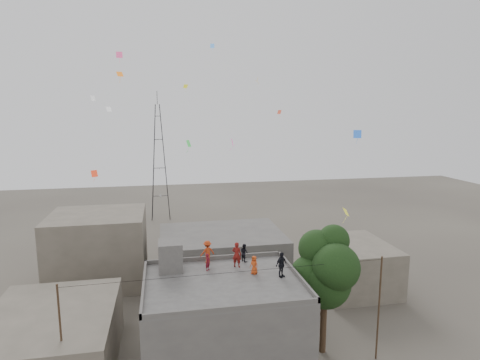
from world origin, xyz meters
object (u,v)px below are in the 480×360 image
(transmission_tower, at_px, (159,162))
(stair_head_box, at_px, (171,256))
(tree, at_px, (327,269))
(person_red_adult, at_px, (237,255))
(person_dark_adult, at_px, (281,265))

(transmission_tower, bearing_deg, stair_head_box, -88.77)
(tree, xyz_separation_m, person_red_adult, (-6.03, 1.65, 0.89))
(stair_head_box, xyz_separation_m, transmission_tower, (-0.80, 37.40, 1.97))
(tree, bearing_deg, person_dark_adult, -170.12)
(tree, distance_m, person_dark_adult, 3.63)
(tree, relative_size, person_dark_adult, 5.39)
(person_red_adult, xyz_separation_m, person_dark_adult, (2.55, -2.26, -0.05))
(person_dark_adult, bearing_deg, tree, -21.98)
(transmission_tower, bearing_deg, person_red_adult, -81.95)
(tree, bearing_deg, person_red_adult, 164.65)
(stair_head_box, height_order, transmission_tower, transmission_tower)
(stair_head_box, relative_size, person_dark_adult, 1.18)
(tree, xyz_separation_m, transmission_tower, (-11.37, 39.40, 2.97))
(stair_head_box, xyz_separation_m, tree, (10.57, -2.00, -1.00))
(tree, height_order, person_dark_adult, tree)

